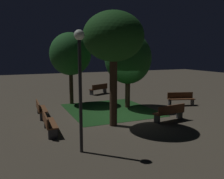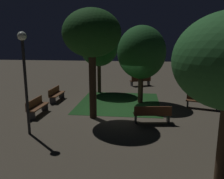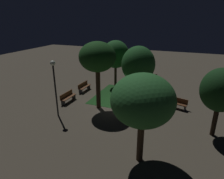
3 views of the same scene
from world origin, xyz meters
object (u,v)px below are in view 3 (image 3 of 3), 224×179
at_px(tree_left_canopy, 116,54).
at_px(lamp_post_near_wall, 54,79).
at_px(bench_lawn_edge, 176,102).
at_px(bench_path_side, 84,86).
at_px(tree_back_right, 143,101).
at_px(tree_near_wall, 138,65).
at_px(bench_near_trees, 68,97).
at_px(bench_front_right, 149,77).
at_px(tree_lawn_side, 221,90).
at_px(bench_by_lamp, 132,111).
at_px(tree_back_left, 97,58).

relative_size(tree_left_canopy, lamp_post_near_wall, 1.14).
relative_size(bench_lawn_edge, tree_left_canopy, 0.38).
bearing_deg(bench_path_side, lamp_post_near_wall, 8.08).
height_order(tree_back_right, tree_near_wall, tree_near_wall).
bearing_deg(bench_near_trees, tree_near_wall, 119.70).
distance_m(bench_path_side, tree_left_canopy, 4.73).
bearing_deg(bench_front_right, tree_lawn_side, 32.10).
xyz_separation_m(bench_near_trees, lamp_post_near_wall, (2.54, 0.78, 2.48)).
bearing_deg(bench_by_lamp, tree_lawn_side, 84.79).
bearing_deg(bench_front_right, bench_by_lamp, 3.44).
bearing_deg(tree_back_left, bench_near_trees, -91.74).
bearing_deg(tree_back_left, tree_left_canopy, -173.39).
bearing_deg(bench_by_lamp, tree_back_left, -98.97).
bearing_deg(bench_lawn_edge, bench_path_side, -94.41).
height_order(bench_near_trees, tree_back_right, tree_back_right).
relative_size(bench_by_lamp, tree_back_left, 0.34).
distance_m(bench_near_trees, bench_lawn_edge, 9.43).
distance_m(bench_path_side, tree_lawn_side, 12.64).
bearing_deg(bench_path_side, bench_by_lamp, 59.96).
height_order(tree_back_left, tree_lawn_side, tree_back_left).
relative_size(tree_back_right, lamp_post_near_wall, 1.11).
height_order(tree_back_right, tree_left_canopy, tree_left_canopy).
xyz_separation_m(tree_back_right, tree_near_wall, (-8.25, -2.32, -0.25)).
height_order(bench_path_side, tree_back_right, tree_back_right).
bearing_deg(lamp_post_near_wall, bench_near_trees, -162.88).
distance_m(tree_back_left, tree_lawn_side, 8.72).
distance_m(tree_left_canopy, tree_near_wall, 4.04).
distance_m(bench_near_trees, tree_left_canopy, 6.89).
height_order(bench_lawn_edge, tree_near_wall, tree_near_wall).
height_order(bench_front_right, tree_lawn_side, tree_lawn_side).
xyz_separation_m(tree_back_left, tree_lawn_side, (0.98, 8.58, -1.17)).
relative_size(bench_near_trees, bench_lawn_edge, 0.97).
distance_m(bench_near_trees, bench_by_lamp, 6.14).
relative_size(bench_by_lamp, tree_near_wall, 0.38).
bearing_deg(tree_near_wall, lamp_post_near_wall, -39.87).
height_order(bench_path_side, bench_near_trees, same).
bearing_deg(bench_near_trees, bench_lawn_edge, 103.87).
bearing_deg(tree_back_left, bench_by_lamp, 81.03).
distance_m(bench_near_trees, tree_lawn_side, 12.02).
distance_m(bench_by_lamp, tree_back_left, 4.85).
bearing_deg(tree_near_wall, tree_back_right, 15.72).
relative_size(tree_near_wall, lamp_post_near_wall, 1.12).
bearing_deg(bench_near_trees, tree_back_left, 88.26).
bearing_deg(bench_front_right, bench_lawn_edge, 29.23).
relative_size(tree_back_left, tree_lawn_side, 1.23).
bearing_deg(tree_left_canopy, tree_lawn_side, 53.71).
relative_size(bench_by_lamp, tree_lawn_side, 0.41).
xyz_separation_m(bench_near_trees, tree_back_right, (5.09, 7.86, 2.96)).
bearing_deg(tree_back_left, tree_near_wall, 143.17).
xyz_separation_m(bench_path_side, tree_back_left, (3.06, 3.10, 3.77)).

